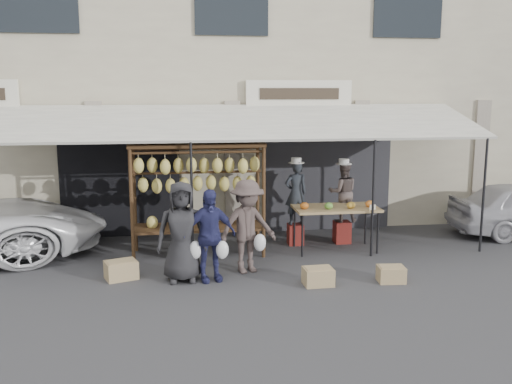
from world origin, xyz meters
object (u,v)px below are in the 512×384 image
Objects in this scene: produce_table at (336,209)px; vendor_right at (343,192)px; customer_right at (247,227)px; crate_near_b at (391,274)px; banana_rack at (198,177)px; crate_near_a at (318,276)px; customer_mid at (209,235)px; crate_far at (121,270)px; vendor_left at (296,193)px; customer_left at (182,232)px.

produce_table is 1.34× the size of vendor_right.
customer_right is 2.62m from crate_near_b.
banana_rack is 3.15m from vendor_right.
crate_near_b is (1.28, -0.02, -0.01)m from crate_near_a.
banana_rack is at bearing 132.69° from crate_near_a.
produce_table is 3.06m from customer_mid.
customer_mid is 3.18m from crate_near_b.
customer_mid is at bearing -150.56° from produce_table.
banana_rack reaches higher than customer_mid.
vendor_right is at bearing 21.42° from crate_far.
vendor_left is at bearing 86.53° from crate_near_a.
vendor_left reaches higher than customer_left.
customer_mid is (0.11, -1.58, -0.77)m from banana_rack.
customer_right is (1.16, 0.31, -0.02)m from customer_left.
crate_far reaches higher than crate_near_a.
customer_mid reaches higher than crate_far.
vendor_right is (3.08, 0.48, -0.47)m from banana_rack.
vendor_right is at bearing 65.31° from crate_near_a.
customer_left is 1.08× the size of customer_mid.
customer_right is at bearing -149.84° from produce_table.
banana_rack is 2.36m from crate_far.
vendor_left is 2.73m from crate_near_a.
banana_rack reaches higher than produce_table.
banana_rack reaches higher than customer_right.
banana_rack is 2.05× the size of vendor_right.
crate_far is (-1.06, 0.25, -0.71)m from customer_left.
customer_left is (-3.43, -2.01, -0.24)m from vendor_right.
customer_right is at bearing 1.59° from crate_far.
customer_right is 3.75× the size of crate_near_b.
crate_near_a is (-1.17, -2.55, -0.95)m from vendor_right.
customer_right is 3.22× the size of crate_far.
vendor_left reaches higher than customer_right.
crate_near_a is at bearing 78.67° from vendor_left.
customer_right is 3.45× the size of crate_near_a.
vendor_left reaches higher than crate_near_a.
customer_left is at bearing -102.74° from banana_rack.
vendor_left reaches higher than customer_mid.
vendor_right reaches higher than crate_far.
vendor_left is at bearing 39.33° from customer_left.
vendor_left reaches higher than crate_near_b.
customer_mid is (-2.66, -1.50, -0.06)m from produce_table.
vendor_right is 3.98m from customer_left.
customer_mid reaches higher than produce_table.
customer_left is (-0.34, -1.53, -0.71)m from banana_rack.
vendor_right is at bearing 8.93° from banana_rack.
customer_left is 2.43m from crate_near_a.
crate_near_b is at bearing -10.11° from crate_far.
customer_mid is (-2.97, -2.06, -0.30)m from vendor_right.
banana_rack is 4.07m from crate_near_b.
crate_far is at bearing 166.51° from crate_near_a.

